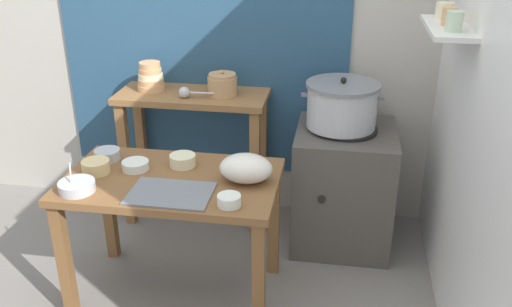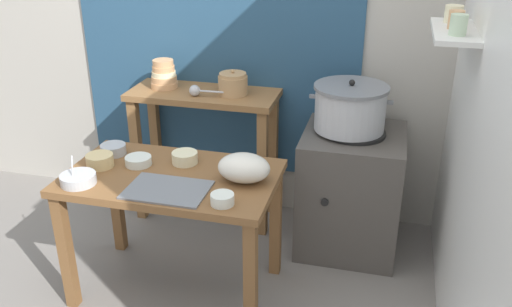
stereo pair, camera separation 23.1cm
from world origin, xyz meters
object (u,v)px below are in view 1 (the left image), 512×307
at_px(stove_block, 343,186).
at_px(prep_bowl_5, 229,200).
at_px(prep_bowl_2, 107,154).
at_px(plastic_bag, 246,168).
at_px(prep_bowl_1, 77,186).
at_px(bowl_stack_enamel, 151,78).
at_px(serving_tray, 171,193).
at_px(prep_bowl_0, 183,160).
at_px(clay_pot, 222,85).
at_px(back_shelf_table, 194,126).
at_px(prep_bowl_3, 135,165).
at_px(steamer_pot, 342,105).
at_px(prep_table, 172,197).
at_px(prep_bowl_4, 96,166).
at_px(ladle, 186,92).

height_order(stove_block, prep_bowl_5, stove_block).
bearing_deg(prep_bowl_2, plastic_bag, -9.47).
height_order(prep_bowl_1, prep_bowl_2, prep_bowl_1).
relative_size(bowl_stack_enamel, serving_tray, 0.46).
bearing_deg(prep_bowl_2, prep_bowl_0, -1.26).
xyz_separation_m(serving_tray, plastic_bag, (0.34, 0.20, 0.07)).
xyz_separation_m(clay_pot, prep_bowl_1, (-0.50, -1.03, -0.22)).
bearing_deg(stove_block, bowl_stack_enamel, 172.98).
height_order(back_shelf_table, prep_bowl_2, back_shelf_table).
height_order(bowl_stack_enamel, plastic_bag, bowl_stack_enamel).
height_order(back_shelf_table, prep_bowl_5, back_shelf_table).
bearing_deg(back_shelf_table, prep_bowl_3, -98.18).
distance_m(back_shelf_table, clay_pot, 0.35).
height_order(stove_block, bowl_stack_enamel, bowl_stack_enamel).
relative_size(back_shelf_table, steamer_pot, 1.99).
xyz_separation_m(stove_block, plastic_bag, (-0.50, -0.66, 0.41)).
relative_size(plastic_bag, prep_bowl_0, 1.93).
xyz_separation_m(prep_table, serving_tray, (0.05, -0.17, 0.12)).
bearing_deg(back_shelf_table, prep_bowl_5, -66.52).
bearing_deg(prep_bowl_4, plastic_bag, 2.14).
bearing_deg(bowl_stack_enamel, prep_bowl_5, -55.75).
bearing_deg(ladle, steamer_pot, -1.22).
height_order(bowl_stack_enamel, prep_bowl_5, bowl_stack_enamel).
bearing_deg(prep_bowl_3, stove_block, 29.78).
xyz_separation_m(steamer_pot, prep_bowl_0, (-0.82, -0.56, -0.16)).
bearing_deg(clay_pot, prep_bowl_0, -96.39).
bearing_deg(back_shelf_table, stove_block, -7.52).
height_order(prep_table, clay_pot, clay_pot).
distance_m(bowl_stack_enamel, ladle, 0.29).
xyz_separation_m(plastic_bag, prep_bowl_1, (-0.79, -0.24, -0.04)).
bearing_deg(stove_block, serving_tray, -133.97).
xyz_separation_m(plastic_bag, prep_bowl_3, (-0.60, 0.04, -0.05)).
bearing_deg(plastic_bag, prep_bowl_0, 161.39).
relative_size(ladle, prep_bowl_2, 1.83).
distance_m(back_shelf_table, bowl_stack_enamel, 0.41).
relative_size(ladle, serving_tray, 0.64).
xyz_separation_m(bowl_stack_enamel, ladle, (0.26, -0.11, -0.05)).
bearing_deg(prep_bowl_2, bowl_stack_enamel, 87.60).
xyz_separation_m(steamer_pot, bowl_stack_enamel, (-1.22, 0.14, 0.07)).
bearing_deg(serving_tray, prep_bowl_2, 144.45).
bearing_deg(serving_tray, prep_bowl_5, -11.03).
xyz_separation_m(ladle, prep_bowl_3, (-0.09, -0.67, -0.19)).
height_order(stove_block, steamer_pot, steamer_pot).
distance_m(steamer_pot, ladle, 0.96).
bearing_deg(stove_block, back_shelf_table, 172.48).
bearing_deg(prep_bowl_2, steamer_pot, 23.84).
distance_m(prep_bowl_1, prep_bowl_5, 0.76).
distance_m(back_shelf_table, plastic_bag, 0.94).
bearing_deg(prep_bowl_0, bowl_stack_enamel, 119.88).
bearing_deg(prep_bowl_3, prep_bowl_0, 19.85).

